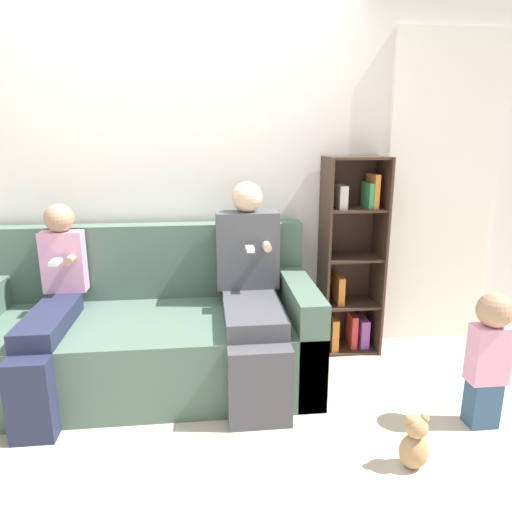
{
  "coord_description": "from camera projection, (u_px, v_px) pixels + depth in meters",
  "views": [
    {
      "loc": [
        0.22,
        -2.21,
        1.55
      ],
      "look_at": [
        0.53,
        0.62,
        0.81
      ],
      "focal_mm": 32.0,
      "sensor_mm": 36.0,
      "label": 1
    }
  ],
  "objects": [
    {
      "name": "ground_plane",
      "position": [
        172.0,
        430.0,
        2.49
      ],
      "size": [
        14.0,
        14.0,
        0.0
      ],
      "primitive_type": "plane",
      "color": "beige"
    },
    {
      "name": "back_wall",
      "position": [
        174.0,
        178.0,
        3.2
      ],
      "size": [
        10.0,
        0.06,
        2.55
      ],
      "color": "silver",
      "rests_on": "ground_plane"
    },
    {
      "name": "curtain_panel",
      "position": [
        440.0,
        194.0,
        3.39
      ],
      "size": [
        0.83,
        0.04,
        2.29
      ],
      "color": "silver",
      "rests_on": "ground_plane"
    },
    {
      "name": "couch",
      "position": [
        146.0,
        336.0,
        2.94
      ],
      "size": [
        2.15,
        0.94,
        0.97
      ],
      "color": "#4C6656",
      "rests_on": "ground_plane"
    },
    {
      "name": "adult_seated",
      "position": [
        251.0,
        286.0,
        2.84
      ],
      "size": [
        0.41,
        0.9,
        1.27
      ],
      "color": "#47474C",
      "rests_on": "ground_plane"
    },
    {
      "name": "child_seated",
      "position": [
        51.0,
        307.0,
        2.7
      ],
      "size": [
        0.27,
        0.92,
        1.15
      ],
      "color": "#232842",
      "rests_on": "ground_plane"
    },
    {
      "name": "toddler_standing",
      "position": [
        489.0,
        353.0,
        2.44
      ],
      "size": [
        0.2,
        0.19,
        0.77
      ],
      "color": "#335170",
      "rests_on": "ground_plane"
    },
    {
      "name": "bookshelf",
      "position": [
        350.0,
        261.0,
        3.33
      ],
      "size": [
        0.42,
        0.31,
        1.42
      ],
      "color": "#3D281E",
      "rests_on": "ground_plane"
    },
    {
      "name": "teddy_bear",
      "position": [
        415.0,
        443.0,
        2.18
      ],
      "size": [
        0.14,
        0.12,
        0.29
      ],
      "color": "tan",
      "rests_on": "ground_plane"
    }
  ]
}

